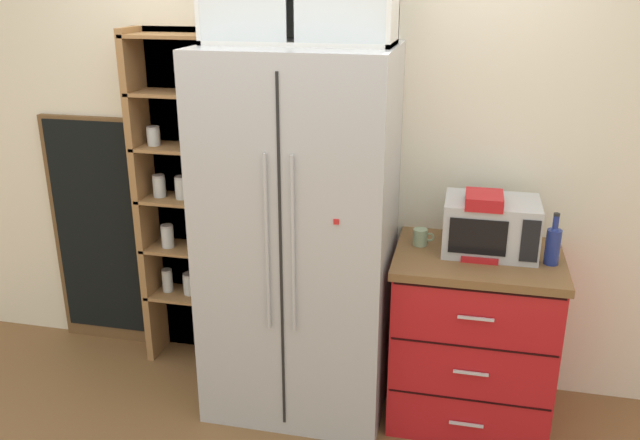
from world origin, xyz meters
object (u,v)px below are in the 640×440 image
at_px(coffee_maker, 482,223).
at_px(mug_sage, 421,237).
at_px(microwave, 491,226).
at_px(refrigerator, 300,236).
at_px(chalkboard_menu, 100,233).
at_px(bottle_cobalt, 553,242).

height_order(coffee_maker, mug_sage, coffee_maker).
height_order(microwave, coffee_maker, coffee_maker).
xyz_separation_m(refrigerator, coffee_maker, (0.87, 0.05, 0.12)).
xyz_separation_m(microwave, coffee_maker, (-0.04, -0.04, 0.03)).
relative_size(refrigerator, chalkboard_menu, 1.32).
bearing_deg(bottle_cobalt, mug_sage, 170.95).
height_order(mug_sage, chalkboard_menu, chalkboard_menu).
relative_size(microwave, mug_sage, 4.18).
relative_size(microwave, coffee_maker, 1.42).
xyz_separation_m(refrigerator, microwave, (0.91, 0.10, 0.09)).
bearing_deg(microwave, mug_sage, 178.99).
xyz_separation_m(refrigerator, chalkboard_menu, (-1.32, 0.33, -0.22)).
bearing_deg(coffee_maker, mug_sage, 170.49).
height_order(refrigerator, chalkboard_menu, refrigerator).
height_order(coffee_maker, bottle_cobalt, coffee_maker).
relative_size(microwave, chalkboard_menu, 0.31).
relative_size(mug_sage, bottle_cobalt, 0.42).
bearing_deg(coffee_maker, refrigerator, -176.44).
height_order(coffee_maker, chalkboard_menu, chalkboard_menu).
relative_size(coffee_maker, bottle_cobalt, 1.25).
xyz_separation_m(mug_sage, bottle_cobalt, (0.61, -0.10, 0.06)).
relative_size(mug_sage, chalkboard_menu, 0.07).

